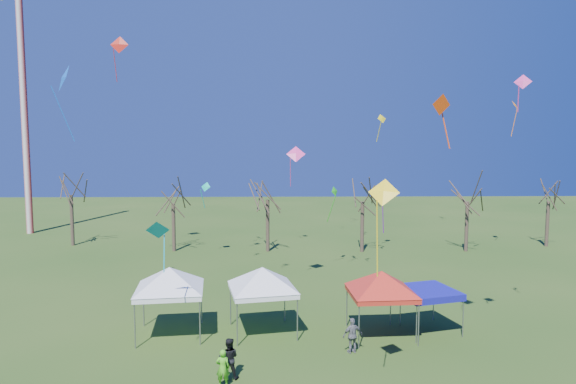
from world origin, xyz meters
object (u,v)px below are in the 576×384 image
Objects in this scene: tree_2 at (268,181)px; tent_white_mid at (262,272)px; tent_white_west at (169,272)px; tree_5 at (549,185)px; tent_blue at (426,293)px; person_dark at (229,358)px; tent_red at (382,275)px; tree_0 at (70,177)px; tree_4 at (468,184)px; person_green at (223,368)px; radio_mast at (24,115)px; tree_3 at (363,184)px; tree_1 at (173,187)px; person_grey at (353,335)px.

tree_2 is 19.86m from tent_white_mid.
tent_white_west is at bearing -102.91° from tree_2.
tree_5 is (26.09, 1.69, -0.56)m from tree_2.
tent_blue reaches higher than person_dark.
tree_0 is at bearing 136.64° from tent_red.
tree_4 is 31.88m from person_green.
tree_2 is (25.63, -9.62, -6.21)m from radio_mast.
tent_white_west reaches higher than person_dark.
tent_blue is (0.13, -19.24, -4.04)m from tree_3.
tree_3 reaches higher than tree_5.
tree_0 is at bearing -42.77° from radio_mast.
tree_2 reaches higher than tree_1.
radio_mast reaches higher than tree_2.
tent_white_mid is (8.51, -19.88, -2.60)m from tree_1.
tree_1 is (17.23, -9.35, -6.71)m from radio_mast.
tree_1 is 26.34m from person_grey.
radio_mast is 37.39m from tent_white_west.
tree_4 is (17.72, -0.38, -0.23)m from tree_2.
person_dark is at bearing -103.75° from tent_white_mid.
tree_0 reaches higher than tree_5.
tree_5 is 2.15× the size of tent_blue.
person_grey is (-1.73, -2.04, -2.29)m from tent_red.
tree_1 is at bearing 178.15° from tree_2.
person_dark is at bearing -135.89° from tree_5.
radio_mast is 3.35× the size of tree_5.
radio_mast is 2.96× the size of tree_0.
tree_3 is 1.80× the size of tent_white_mid.
tree_1 is 34.52m from tree_5.
tent_red is 9.35m from person_green.
tree_3 reaches higher than tent_white_mid.
tent_blue is (13.08, 0.28, -1.23)m from tent_white_west.
tent_red is at bearing -120.43° from tree_4.
tent_white_mid is at bearing -113.28° from tree_3.
tree_4 reaches higher than tree_5.
tent_white_mid is 1.00× the size of tent_red.
tree_0 is 1.03× the size of tree_2.
tent_white_mid is at bearing -140.66° from tree_5.
radio_mast is 14.62× the size of person_dark.
tree_5 is at bearing 6.52° from tree_3.
tent_white_west is 6.41m from person_dark.
tree_1 is 1.01× the size of tree_5.
tree_2 reaches higher than person_dark.
tent_blue is (-17.56, -21.26, -3.69)m from tree_5.
tree_5 reaches higher than tent_blue.
tent_white_mid is at bearing 2.93° from tent_white_west.
tree_3 is 19.66m from tent_blue.
tree_4 is 21.66m from tent_blue.
tent_blue is (34.16, -29.19, -10.46)m from radio_mast.
radio_mast reaches higher than tree_1.
person_dark is at bearing -92.64° from tree_2.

